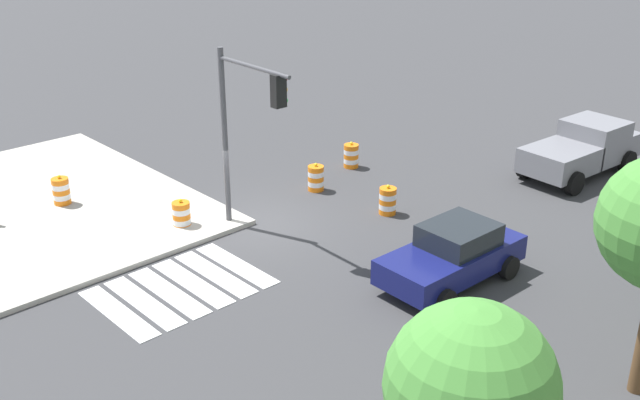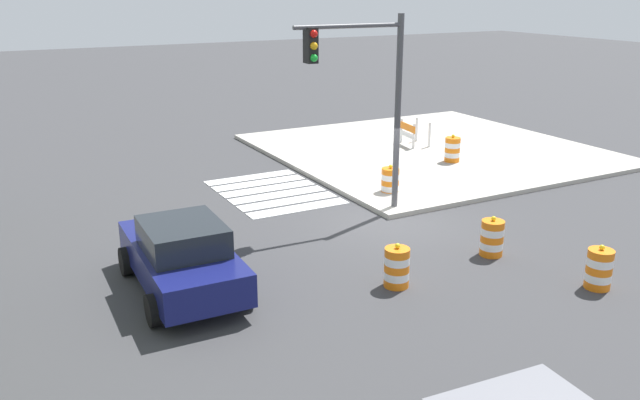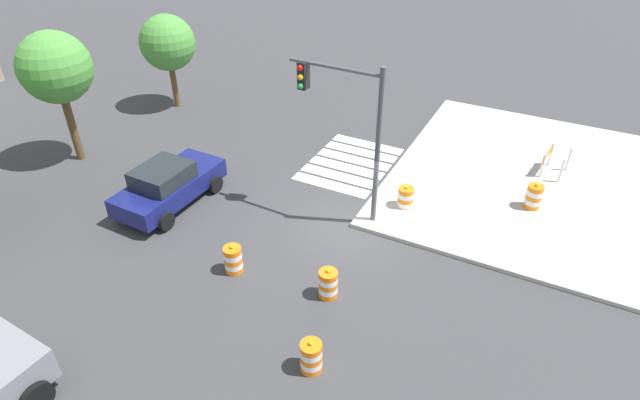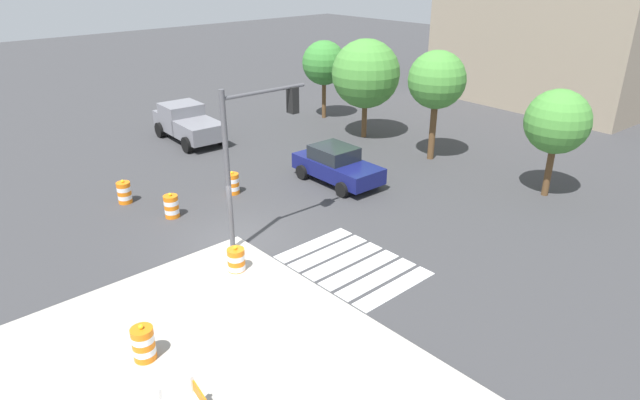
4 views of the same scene
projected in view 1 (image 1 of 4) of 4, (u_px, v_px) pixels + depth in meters
The scene contains 11 objects.
ground_plane at pixel (256, 224), 23.87m from camera, with size 120.00×120.00×0.00m, color #38383A.
crosswalk_stripes at pixel (181, 288), 20.15m from camera, with size 4.35×3.20×0.02m.
sports_car at pixel (453, 254), 20.21m from camera, with size 4.35×2.24×1.63m.
pickup_truck at pixel (584, 148), 27.65m from camera, with size 5.27×2.62×1.92m.
traffic_barrel_near_corner at pixel (388, 201), 24.46m from camera, with size 0.56×0.56×1.02m.
traffic_barrel_crosswalk_end at pixel (182, 215), 23.39m from camera, with size 0.56×0.56×1.02m.
traffic_barrel_median_near at pixel (351, 156), 28.41m from camera, with size 0.56×0.56×1.02m.
traffic_barrel_median_far at pixel (316, 178), 26.30m from camera, with size 0.56×0.56×1.02m.
traffic_barrel_on_sidewalk at pixel (61, 191), 24.84m from camera, with size 0.56×0.56×1.02m.
traffic_light_pole at pixel (246, 113), 21.57m from camera, with size 0.47×3.29×5.50m.
street_tree_streetside_mid at pixel (470, 387), 11.09m from camera, with size 2.63×2.63×4.55m.
Camera 1 is at (13.20, 17.24, 10.14)m, focal length 42.07 mm.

